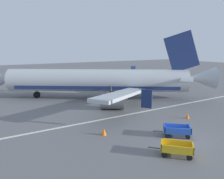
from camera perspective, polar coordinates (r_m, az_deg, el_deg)
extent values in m
plane|color=slate|center=(22.83, 17.46, -11.78)|extent=(220.00, 220.00, 0.00)
cube|color=silver|center=(29.05, 3.93, -6.45)|extent=(120.00, 0.36, 0.01)
cylinder|color=#B2B7BC|center=(37.63, -3.84, 2.38)|extent=(26.80, 20.08, 3.70)
cube|color=navy|center=(37.79, -3.82, 0.86)|extent=(24.22, 18.22, 0.56)
cone|color=#B2B7BC|center=(42.78, -26.39, 2.29)|extent=(4.69, 4.80, 3.63)
cone|color=#B2B7BC|center=(39.47, 21.76, 2.77)|extent=(5.70, 5.45, 3.52)
cube|color=#B2B7BC|center=(29.28, 2.36, -1.29)|extent=(12.28, 9.33, 1.35)
cube|color=navy|center=(22.86, 8.86, -2.35)|extent=(0.77, 1.03, 1.90)
cylinder|color=slate|center=(31.13, 0.09, -3.11)|extent=(3.83, 3.55, 2.10)
cube|color=#B2B7BC|center=(45.75, 2.52, 3.01)|extent=(5.37, 13.25, 1.35)
cube|color=navy|center=(52.16, 5.46, 4.95)|extent=(1.12, 0.44, 1.90)
cylinder|color=slate|center=(44.43, 0.91, 1.03)|extent=(3.83, 3.55, 2.10)
cube|color=navy|center=(38.21, 17.38, 9.21)|extent=(5.12, 3.69, 6.88)
cube|color=#B2B7BC|center=(35.49, 18.61, 2.33)|extent=(5.22, 4.59, 0.24)
cube|color=#B2B7BC|center=(41.63, 16.24, 3.61)|extent=(3.21, 5.50, 0.24)
cylinder|color=#4C4C51|center=(40.45, -18.75, 0.15)|extent=(0.20, 0.20, 2.04)
cylinder|color=black|center=(40.64, -18.67, -1.27)|extent=(1.16, 1.00, 1.10)
cylinder|color=#4C4C51|center=(35.53, -0.20, -0.66)|extent=(0.20, 0.20, 2.04)
cylinder|color=black|center=(35.74, -0.20, -2.27)|extent=(1.16, 1.00, 1.10)
cylinder|color=#4C4C51|center=(39.85, 0.12, 0.57)|extent=(0.20, 0.20, 2.04)
cylinder|color=black|center=(40.04, 0.12, -0.87)|extent=(1.16, 1.00, 1.10)
cube|color=gold|center=(19.16, 16.23, -14.61)|extent=(2.74, 2.77, 0.08)
cube|color=gold|center=(18.43, 16.34, -14.57)|extent=(1.80, 1.87, 0.55)
cube|color=gold|center=(19.62, 16.22, -12.97)|extent=(1.80, 1.87, 0.55)
cube|color=gold|center=(19.01, 12.56, -13.59)|extent=(1.08, 1.04, 0.55)
cube|color=gold|center=(19.12, 19.98, -13.84)|extent=(1.08, 1.04, 0.55)
cylinder|color=#2D2D33|center=(19.17, 10.67, -14.46)|extent=(0.75, 0.78, 0.08)
cylinder|color=black|center=(18.74, 13.26, -15.93)|extent=(0.42, 0.43, 0.44)
cylinder|color=black|center=(19.75, 13.34, -14.50)|extent=(0.42, 0.43, 0.44)
cylinder|color=black|center=(18.83, 19.20, -16.12)|extent=(0.42, 0.43, 0.44)
cylinder|color=black|center=(19.84, 18.94, -14.69)|extent=(0.42, 0.43, 0.44)
cube|color=#234CB2|center=(22.95, 16.26, -10.31)|extent=(2.82, 2.67, 0.08)
cube|color=#234CB2|center=(22.24, 16.55, -10.14)|extent=(1.99, 1.67, 0.55)
cube|color=#234CB2|center=(23.45, 16.07, -9.03)|extent=(1.99, 1.67, 0.55)
cube|color=#234CB2|center=(22.69, 13.26, -9.56)|extent=(0.97, 1.14, 0.55)
cube|color=#234CB2|center=(23.06, 19.29, -9.55)|extent=(0.97, 1.14, 0.55)
cylinder|color=#2D2D33|center=(22.76, 11.70, -10.39)|extent=(0.82, 0.70, 0.08)
cylinder|color=black|center=(22.40, 14.02, -11.44)|extent=(0.44, 0.40, 0.44)
cylinder|color=black|center=(23.44, 13.72, -10.42)|extent=(0.44, 0.40, 0.44)
cylinder|color=black|center=(22.69, 18.82, -11.41)|extent=(0.44, 0.40, 0.44)
cylinder|color=black|center=(23.72, 18.30, -10.41)|extent=(0.44, 0.40, 0.44)
cone|color=orange|center=(22.45, -2.11, -10.72)|extent=(0.53, 0.53, 0.69)
cone|color=orange|center=(28.96, 18.75, -6.42)|extent=(0.47, 0.47, 0.62)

